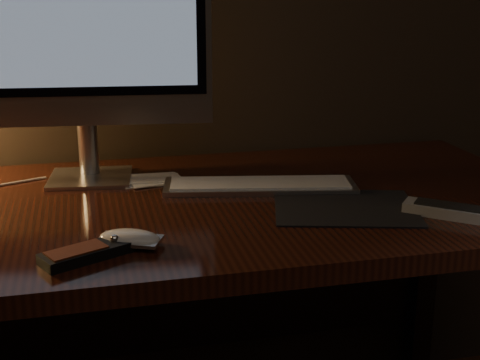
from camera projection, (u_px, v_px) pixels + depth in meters
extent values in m
cube|color=black|center=(188.00, 210.00, 1.41)|extent=(1.60, 0.75, 0.04)
cube|color=black|center=(423.00, 274.00, 1.98)|extent=(0.06, 0.06, 0.71)
cube|color=black|center=(170.00, 264.00, 1.81)|extent=(1.48, 0.02, 0.51)
cube|color=silver|center=(90.00, 178.00, 1.55)|extent=(0.20, 0.19, 0.01)
cylinder|color=silver|center=(88.00, 147.00, 1.56)|extent=(0.05, 0.05, 0.12)
cube|color=silver|center=(80.00, 19.00, 1.44)|extent=(0.57, 0.10, 0.46)
cube|color=black|center=(79.00, 4.00, 1.41)|extent=(0.53, 0.07, 0.39)
cube|color=#93AAC8|center=(79.00, 4.00, 1.41)|extent=(0.49, 0.06, 0.35)
cube|color=silver|center=(260.00, 185.00, 1.48)|extent=(0.44, 0.20, 0.02)
cube|color=black|center=(345.00, 207.00, 1.36)|extent=(0.33, 0.29, 0.00)
ellipsoid|color=white|center=(130.00, 241.00, 1.16)|extent=(0.12, 0.10, 0.02)
cube|color=black|center=(87.00, 253.00, 1.11)|extent=(0.16, 0.12, 0.02)
cube|color=maroon|center=(86.00, 248.00, 1.11)|extent=(0.11, 0.08, 0.00)
sphere|color=silver|center=(86.00, 247.00, 1.11)|extent=(0.02, 0.02, 0.02)
cube|color=gray|center=(460.00, 213.00, 1.30)|extent=(0.20, 0.18, 0.02)
cube|color=black|center=(460.00, 207.00, 1.29)|extent=(0.16, 0.14, 0.00)
cylinder|color=red|center=(460.00, 205.00, 1.29)|extent=(0.01, 0.01, 0.00)
cylinder|color=#0C8C19|center=(460.00, 205.00, 1.29)|extent=(0.01, 0.01, 0.00)
cylinder|color=gold|center=(460.00, 205.00, 1.29)|extent=(0.01, 0.01, 0.00)
cylinder|color=#1433BF|center=(460.00, 205.00, 1.29)|extent=(0.01, 0.01, 0.00)
cube|color=white|center=(152.00, 180.00, 1.54)|extent=(0.14, 0.10, 0.01)
cylinder|color=white|center=(50.00, 184.00, 1.51)|extent=(0.56, 0.11, 0.00)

